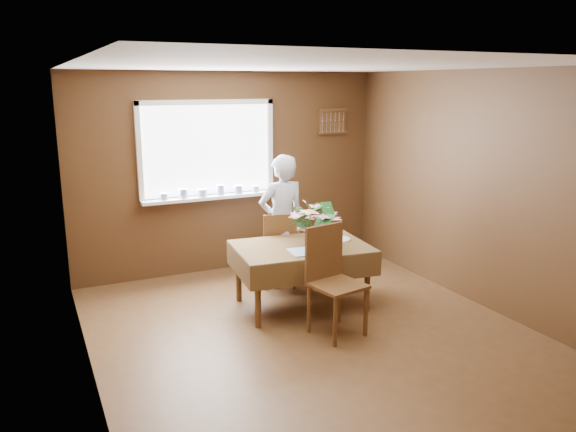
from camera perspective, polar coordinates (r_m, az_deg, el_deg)
name	(u,v)px	position (r m, az deg, el deg)	size (l,w,h in m)	color
floor	(312,334)	(5.53, 2.49, -11.87)	(4.50, 4.50, 0.00)	#4E321A
ceiling	(315,66)	(5.00, 2.79, 15.02)	(4.50, 4.50, 0.00)	white
wall_back	(231,173)	(7.15, -5.85, 4.40)	(4.00, 4.00, 0.00)	brown
wall_front	(502,285)	(3.38, 20.91, -6.61)	(4.00, 4.00, 0.00)	brown
wall_left	(82,231)	(4.56, -20.17, -1.47)	(4.50, 4.50, 0.00)	brown
wall_right	(480,190)	(6.29, 18.96, 2.52)	(4.50, 4.50, 0.00)	brown
window_assembly	(209,167)	(6.99, -8.05, 4.97)	(1.72, 0.20, 1.22)	white
spoon_rack	(332,122)	(7.66, 4.54, 9.54)	(0.44, 0.05, 0.33)	brown
dining_table	(302,253)	(5.97, 1.38, -3.76)	(1.49, 1.09, 0.69)	brown
chair_far	(279,247)	(6.55, -0.89, -3.13)	(0.48, 0.49, 0.90)	brown
chair_near	(332,276)	(5.39, 4.46, -6.10)	(0.52, 0.52, 1.04)	brown
seated_woman	(282,222)	(6.50, -0.63, -0.61)	(0.57, 0.38, 1.57)	white
flower_bouquet	(314,222)	(5.69, 2.63, -0.57)	(0.55, 0.55, 0.47)	white
side_plate	(338,239)	(6.19, 5.11, -2.35)	(0.27, 0.27, 0.01)	white
table_knife	(322,248)	(5.85, 3.50, -3.21)	(0.02, 0.20, 0.00)	silver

